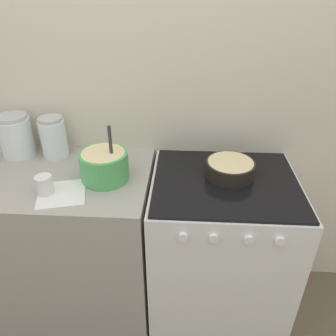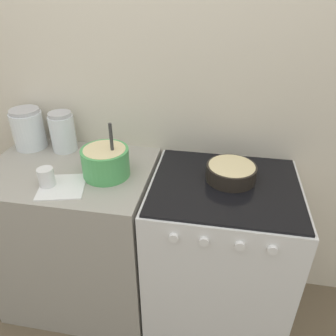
{
  "view_description": "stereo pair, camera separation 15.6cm",
  "coord_description": "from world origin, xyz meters",
  "px_view_note": "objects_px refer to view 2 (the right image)",
  "views": [
    {
      "loc": [
        0.17,
        -1.02,
        1.77
      ],
      "look_at": [
        0.09,
        0.32,
        0.97
      ],
      "focal_mm": 35.0,
      "sensor_mm": 36.0,
      "label": 1
    },
    {
      "loc": [
        0.33,
        -1.0,
        1.77
      ],
      "look_at": [
        0.09,
        0.32,
        0.97
      ],
      "focal_mm": 35.0,
      "sensor_mm": 36.0,
      "label": 2
    }
  ],
  "objects_px": {
    "mixing_bowl": "(106,160)",
    "storage_jar_middle": "(63,134)",
    "stove": "(218,255)",
    "tin_can": "(46,177)",
    "storage_jar_left": "(29,131)",
    "baking_pan": "(231,172)"
  },
  "relations": [
    {
      "from": "mixing_bowl",
      "to": "storage_jar_left",
      "type": "distance_m",
      "value": 0.57
    },
    {
      "from": "mixing_bowl",
      "to": "tin_can",
      "type": "relative_size",
      "value": 3.02
    },
    {
      "from": "tin_can",
      "to": "storage_jar_left",
      "type": "bearing_deg",
      "value": 128.48
    },
    {
      "from": "storage_jar_middle",
      "to": "tin_can",
      "type": "height_order",
      "value": "storage_jar_middle"
    },
    {
      "from": "stove",
      "to": "mixing_bowl",
      "type": "distance_m",
      "value": 0.79
    },
    {
      "from": "baking_pan",
      "to": "tin_can",
      "type": "xyz_separation_m",
      "value": [
        -0.84,
        -0.21,
        0.01
      ]
    },
    {
      "from": "tin_can",
      "to": "storage_jar_middle",
      "type": "bearing_deg",
      "value": 102.69
    },
    {
      "from": "storage_jar_left",
      "to": "storage_jar_middle",
      "type": "height_order",
      "value": "storage_jar_left"
    },
    {
      "from": "mixing_bowl",
      "to": "baking_pan",
      "type": "xyz_separation_m",
      "value": [
        0.6,
        0.06,
        -0.04
      ]
    },
    {
      "from": "storage_jar_left",
      "to": "storage_jar_middle",
      "type": "distance_m",
      "value": 0.2
    },
    {
      "from": "tin_can",
      "to": "mixing_bowl",
      "type": "bearing_deg",
      "value": 30.82
    },
    {
      "from": "tin_can",
      "to": "stove",
      "type": "bearing_deg",
      "value": 10.98
    },
    {
      "from": "mixing_bowl",
      "to": "storage_jar_left",
      "type": "height_order",
      "value": "mixing_bowl"
    },
    {
      "from": "storage_jar_left",
      "to": "tin_can",
      "type": "xyz_separation_m",
      "value": [
        0.28,
        -0.36,
        -0.05
      ]
    },
    {
      "from": "stove",
      "to": "tin_can",
      "type": "distance_m",
      "value": 0.97
    },
    {
      "from": "storage_jar_middle",
      "to": "storage_jar_left",
      "type": "bearing_deg",
      "value": 180.0
    },
    {
      "from": "stove",
      "to": "mixing_bowl",
      "type": "height_order",
      "value": "mixing_bowl"
    },
    {
      "from": "mixing_bowl",
      "to": "storage_jar_middle",
      "type": "xyz_separation_m",
      "value": [
        -0.32,
        0.22,
        0.01
      ]
    },
    {
      "from": "storage_jar_left",
      "to": "storage_jar_middle",
      "type": "bearing_deg",
      "value": 0.0
    },
    {
      "from": "storage_jar_left",
      "to": "tin_can",
      "type": "height_order",
      "value": "storage_jar_left"
    },
    {
      "from": "mixing_bowl",
      "to": "stove",
      "type": "bearing_deg",
      "value": 1.62
    },
    {
      "from": "stove",
      "to": "storage_jar_left",
      "type": "xyz_separation_m",
      "value": [
        -1.1,
        0.2,
        0.56
      ]
    }
  ]
}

